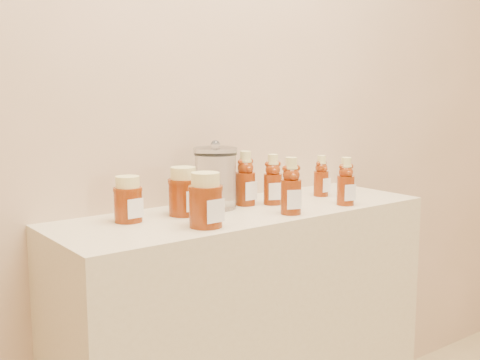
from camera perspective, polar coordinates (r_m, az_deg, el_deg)
wall_back at (r=1.96m, az=-3.13°, el=11.11°), size 3.50×0.02×2.70m
display_table at (r=1.98m, az=0.49°, el=-15.72°), size 1.20×0.40×0.90m
bear_bottle_back_left at (r=1.89m, az=0.52°, el=0.50°), size 0.07×0.07×0.19m
bear_bottle_back_mid at (r=1.91m, az=3.13°, el=0.37°), size 0.08×0.08×0.18m
bear_bottle_back_right at (r=2.07m, az=7.71°, el=0.65°), size 0.06×0.06×0.16m
bear_bottle_front_left at (r=1.77m, az=4.87°, el=-0.20°), size 0.09×0.09×0.19m
bear_bottle_front_right at (r=1.93m, az=10.00°, el=0.18°), size 0.07×0.07×0.17m
honey_jar_left at (r=1.69m, az=-10.57°, el=-1.79°), size 0.09×0.09×0.13m
honey_jar_back at (r=1.76m, az=-5.39°, el=-1.07°), size 0.10×0.10×0.14m
honey_jar_front at (r=1.60m, az=-3.28°, el=-1.89°), size 0.10×0.10×0.15m
glass_canister at (r=1.84m, az=-2.34°, el=0.43°), size 0.17×0.17×0.21m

